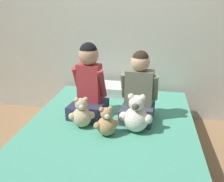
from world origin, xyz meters
The scene contains 9 objects.
ground_plane centered at (0.00, 0.00, 0.00)m, with size 14.00×14.00×0.00m, color #93704C.
wall_behind_bed centered at (0.00, 1.11, 1.25)m, with size 8.00×0.06×2.50m.
bed centered at (0.00, 0.00, 0.19)m, with size 1.48×2.03×0.37m.
child_on_left centered at (-0.23, 0.28, 0.67)m, with size 0.35×0.38×0.68m.
child_on_right centered at (0.23, 0.28, 0.63)m, with size 0.34×0.36×0.63m.
teddy_bear_held_by_left_child centered at (-0.23, 0.04, 0.49)m, with size 0.22×0.17×0.27m.
teddy_bear_held_by_right_child centered at (0.23, 0.04, 0.51)m, with size 0.27×0.21×0.33m.
teddy_bear_between_children centered at (0.00, -0.06, 0.48)m, with size 0.20×0.16×0.25m.
pillow_at_headboard centered at (0.00, 0.83, 0.43)m, with size 0.53×0.31×0.11m.
Camera 1 is at (0.32, -1.70, 1.40)m, focal length 38.00 mm.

